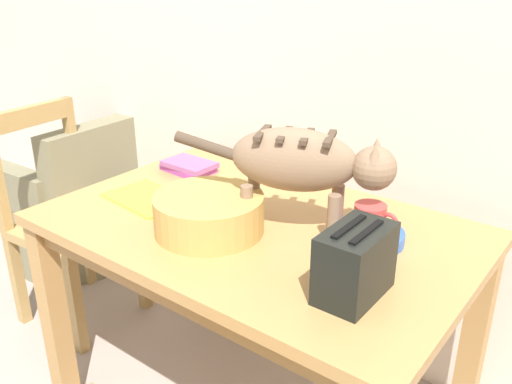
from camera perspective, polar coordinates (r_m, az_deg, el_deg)
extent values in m
cube|color=silver|center=(1.97, 11.32, 15.69)|extent=(5.23, 0.10, 2.50)
cube|color=#AD8049|center=(1.66, 0.00, -3.74)|extent=(1.28, 0.82, 0.03)
cube|color=#9F7643|center=(1.68, 0.00, -5.34)|extent=(1.20, 0.74, 0.07)
cube|color=#AD8049|center=(2.04, -20.25, -12.14)|extent=(0.07, 0.07, 0.72)
cube|color=#AD8049|center=(2.42, -5.95, -4.84)|extent=(0.07, 0.07, 0.72)
cube|color=#AD8049|center=(1.93, 21.68, -14.58)|extent=(0.07, 0.07, 0.72)
ellipsoid|color=#856950|center=(1.51, 3.92, 3.38)|extent=(0.38, 0.26, 0.18)
cube|color=#49392C|center=(1.51, 0.68, 6.21)|extent=(0.07, 0.13, 0.01)
cube|color=#49392C|center=(1.50, 2.99, 6.02)|extent=(0.07, 0.13, 0.01)
cube|color=#49392C|center=(1.48, 5.34, 5.81)|extent=(0.07, 0.13, 0.01)
cube|color=#49392C|center=(1.47, 7.72, 5.59)|extent=(0.07, 0.13, 0.01)
cylinder|color=#856950|center=(1.58, 8.45, -1.73)|extent=(0.04, 0.04, 0.15)
cylinder|color=#856950|center=(1.52, 8.07, -2.86)|extent=(0.04, 0.04, 0.15)
cylinder|color=#856950|center=(1.63, -0.22, -0.75)|extent=(0.04, 0.04, 0.15)
cylinder|color=#856950|center=(1.56, -0.97, -1.81)|extent=(0.04, 0.04, 0.15)
sphere|color=#856950|center=(1.49, 12.22, 2.43)|extent=(0.12, 0.12, 0.12)
cone|color=#856950|center=(1.50, 12.47, 4.67)|extent=(0.04, 0.04, 0.05)
cone|color=#856950|center=(1.44, 12.28, 3.89)|extent=(0.04, 0.04, 0.05)
cylinder|color=#49392C|center=(1.58, -5.32, 4.84)|extent=(0.18, 0.10, 0.07)
cylinder|color=blue|center=(1.57, 11.60, -4.51)|extent=(0.20, 0.20, 0.03)
cylinder|color=#D03A37|center=(1.54, 11.77, -2.66)|extent=(0.09, 0.09, 0.08)
torus|color=#D03A37|center=(1.52, 13.68, -3.07)|extent=(0.06, 0.01, 0.06)
cube|color=yellow|center=(1.85, -11.25, -0.59)|extent=(0.29, 0.22, 0.01)
cube|color=#9C429B|center=(2.06, -7.08, 2.47)|extent=(0.20, 0.14, 0.02)
cube|color=#985696|center=(2.05, -6.95, 2.90)|extent=(0.19, 0.13, 0.02)
cylinder|color=tan|center=(1.58, -4.94, -2.25)|extent=(0.32, 0.32, 0.11)
cylinder|color=brown|center=(1.58, -4.95, -2.07)|extent=(0.26, 0.26, 0.09)
cube|color=black|center=(1.29, 10.29, -7.32)|extent=(0.12, 0.20, 0.17)
cube|color=black|center=(1.26, 9.68, -3.56)|extent=(0.02, 0.14, 0.01)
cube|color=black|center=(1.24, 11.47, -4.10)|extent=(0.02, 0.14, 0.01)
cube|color=#A8854D|center=(2.46, -18.36, -3.52)|extent=(0.45, 0.45, 0.04)
cube|color=#A8854D|center=(2.45, -22.56, 7.33)|extent=(0.07, 0.42, 0.08)
cube|color=#A8854D|center=(2.61, -18.57, 4.19)|extent=(0.04, 0.04, 0.48)
cube|color=#A8854D|center=(2.55, -11.74, -7.66)|extent=(0.04, 0.04, 0.42)
cube|color=#A8854D|center=(2.34, -18.21, -11.40)|extent=(0.04, 0.04, 0.42)
cube|color=#A8854D|center=(2.80, -17.32, -5.33)|extent=(0.04, 0.04, 0.42)
cube|color=#A8854D|center=(2.61, -23.57, -8.44)|extent=(0.04, 0.04, 0.42)
cylinder|color=#787256|center=(3.06, -18.54, -3.34)|extent=(0.60, 0.60, 0.38)
cube|color=#787256|center=(2.73, -16.49, 2.65)|extent=(0.14, 0.54, 0.40)
cube|color=#787256|center=(2.83, -23.25, 0.17)|extent=(0.42, 0.12, 0.20)
cube|color=#787256|center=(3.09, -15.58, 3.12)|extent=(0.42, 0.12, 0.20)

